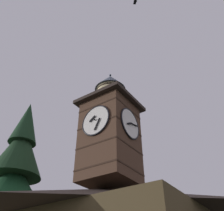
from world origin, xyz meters
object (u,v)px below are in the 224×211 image
clock_tower (110,129)px  moon (14,203)px  flying_bird_high (135,1)px  pine_tree_behind (9,198)px

clock_tower → moon: size_ratio=4.14×
clock_tower → flying_bird_high: flying_bird_high is taller
pine_tree_behind → flying_bird_high: (-0.62, 10.13, 14.20)m
moon → clock_tower: bearing=64.6°
clock_tower → moon: (-13.35, -28.09, 1.99)m
moon → flying_bird_high: bearing=65.0°
pine_tree_behind → flying_bird_high: bearing=93.5°
clock_tower → pine_tree_behind: size_ratio=0.64×
clock_tower → flying_bird_high: bearing=68.5°
clock_tower → flying_bird_high: 10.86m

